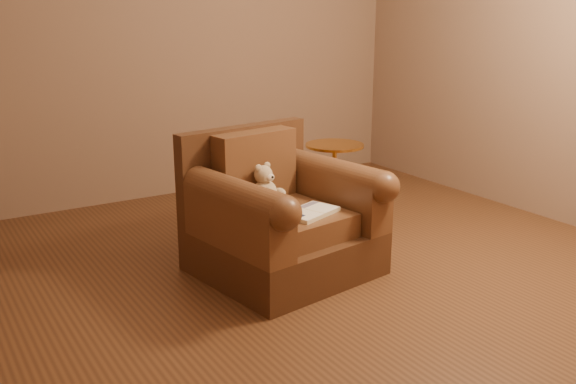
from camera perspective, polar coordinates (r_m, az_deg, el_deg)
floor at (r=4.04m, az=3.03°, el=-6.47°), size 4.00×4.00×0.00m
armchair at (r=3.85m, az=-0.77°, el=-2.40°), size 1.06×1.02×0.84m
teddy_bear at (r=3.84m, az=-1.93°, el=0.24°), size 0.19×0.22×0.26m
guidebook at (r=3.69m, az=2.00°, el=-1.81°), size 0.38×0.30×0.03m
side_table at (r=4.74m, az=4.11°, el=1.02°), size 0.42×0.42×0.59m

